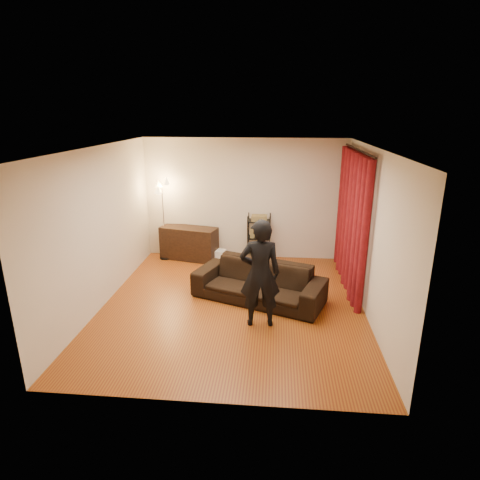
# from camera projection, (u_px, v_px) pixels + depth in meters

# --- Properties ---
(floor) EXTENTS (5.00, 5.00, 0.00)m
(floor) POSITION_uv_depth(u_px,v_px,m) (233.00, 305.00, 7.04)
(floor) COLOR brown
(floor) RESTS_ON ground
(ceiling) EXTENTS (5.00, 5.00, 0.00)m
(ceiling) POSITION_uv_depth(u_px,v_px,m) (232.00, 148.00, 6.21)
(ceiling) COLOR white
(ceiling) RESTS_ON ground
(wall_back) EXTENTS (5.00, 0.00, 5.00)m
(wall_back) POSITION_uv_depth(u_px,v_px,m) (244.00, 199.00, 8.99)
(wall_back) COLOR beige
(wall_back) RESTS_ON ground
(wall_front) EXTENTS (5.00, 0.00, 5.00)m
(wall_front) POSITION_uv_depth(u_px,v_px,m) (207.00, 298.00, 4.25)
(wall_front) COLOR beige
(wall_front) RESTS_ON ground
(wall_left) EXTENTS (0.00, 5.00, 5.00)m
(wall_left) POSITION_uv_depth(u_px,v_px,m) (101.00, 228.00, 6.82)
(wall_left) COLOR beige
(wall_left) RESTS_ON ground
(wall_right) EXTENTS (0.00, 5.00, 5.00)m
(wall_right) POSITION_uv_depth(u_px,v_px,m) (372.00, 235.00, 6.43)
(wall_right) COLOR beige
(wall_right) RESTS_ON ground
(curtain_rod) EXTENTS (0.04, 2.65, 0.04)m
(curtain_rod) POSITION_uv_depth(u_px,v_px,m) (359.00, 150.00, 7.13)
(curtain_rod) COLOR black
(curtain_rod) RESTS_ON wall_right
(curtain) EXTENTS (0.22, 2.65, 2.55)m
(curtain) POSITION_uv_depth(u_px,v_px,m) (351.00, 221.00, 7.53)
(curtain) COLOR maroon
(curtain) RESTS_ON ground
(sofa) EXTENTS (2.48, 1.66, 0.67)m
(sofa) POSITION_uv_depth(u_px,v_px,m) (259.00, 282.00, 7.13)
(sofa) COLOR black
(sofa) RESTS_ON ground
(person) EXTENTS (0.67, 0.48, 1.73)m
(person) POSITION_uv_depth(u_px,v_px,m) (260.00, 274.00, 6.14)
(person) COLOR black
(person) RESTS_ON ground
(media_cabinet) EXTENTS (1.35, 0.76, 0.74)m
(media_cabinet) POSITION_uv_depth(u_px,v_px,m) (189.00, 243.00, 9.13)
(media_cabinet) COLOR black
(media_cabinet) RESTS_ON ground
(storage_boxes) EXTENTS (0.36, 0.31, 0.26)m
(storage_boxes) POSITION_uv_depth(u_px,v_px,m) (218.00, 255.00, 9.07)
(storage_boxes) COLOR white
(storage_boxes) RESTS_ON ground
(wire_shelf) EXTENTS (0.55, 0.45, 1.07)m
(wire_shelf) POSITION_uv_depth(u_px,v_px,m) (259.00, 238.00, 9.00)
(wire_shelf) COLOR black
(wire_shelf) RESTS_ON ground
(floor_lamp) EXTENTS (0.36, 0.36, 1.81)m
(floor_lamp) POSITION_uv_depth(u_px,v_px,m) (164.00, 220.00, 8.98)
(floor_lamp) COLOR silver
(floor_lamp) RESTS_ON ground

